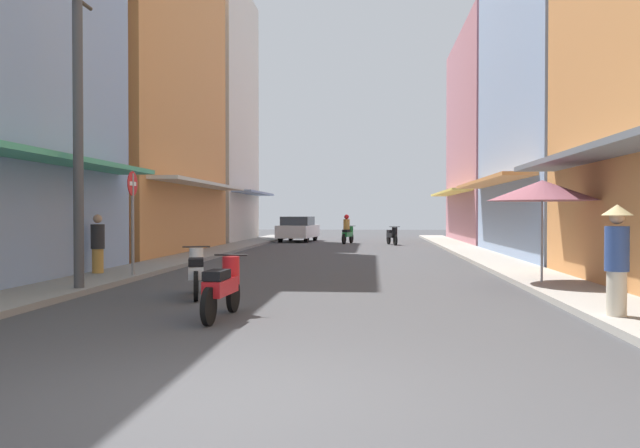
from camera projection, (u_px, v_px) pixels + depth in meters
ground_plane at (335, 263)px, 20.46m from camera, size 84.38×84.38×0.00m
sidewalk_left at (180, 260)px, 20.90m from camera, size 1.60×46.35×0.12m
sidewalk_right at (497, 262)px, 20.01m from camera, size 1.60×46.35×0.12m
building_left_mid at (120, 53)px, 25.18m from camera, size 7.05×11.37×16.33m
building_left_far at (194, 116)px, 35.69m from camera, size 7.05×8.18×14.52m
building_right_mid at (588, 37)px, 22.55m from camera, size 7.05×10.99×16.13m
building_right_far at (513, 138)px, 34.54m from camera, size 7.05×11.92×11.69m
motorbike_red at (223, 286)px, 9.62m from camera, size 0.55×1.81×0.96m
motorbike_white at (196, 271)px, 12.12m from camera, size 0.69×1.76×0.96m
motorbike_black at (392, 235)px, 32.12m from camera, size 0.66×1.77×0.96m
motorbike_green at (348, 231)px, 33.41m from camera, size 0.69×1.76×1.58m
parked_car at (298, 229)px, 35.99m from camera, size 2.16×4.25×1.45m
pedestrian_midway at (98, 246)px, 15.66m from camera, size 0.34×0.34×1.60m
pedestrian_foreground at (617, 257)px, 9.08m from camera, size 0.44×0.44×1.76m
vendor_umbrella at (542, 191)px, 13.57m from camera, size 2.38×2.38×2.35m
utility_pole at (78, 128)px, 12.48m from camera, size 0.20×1.20×6.53m
street_sign_no_entry at (133, 210)px, 15.07m from camera, size 0.07×0.60×2.65m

